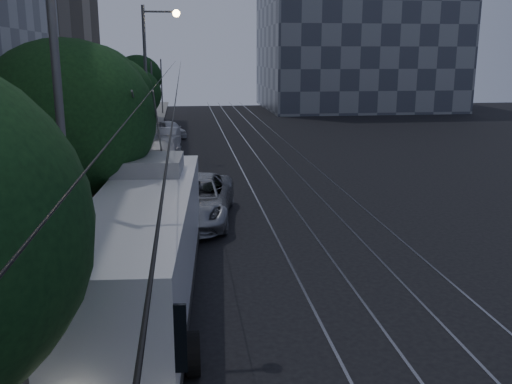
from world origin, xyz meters
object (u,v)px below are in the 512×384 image
Objects in this scene: trolleybus at (145,245)px; car_white_d at (170,129)px; pickup_silver at (193,199)px; streetlamp_near at (76,82)px; car_white_b at (163,151)px; car_white_c at (165,140)px; streetlamp_far at (152,68)px; car_white_a at (173,170)px.

car_white_d is at bearing 93.71° from trolleybus.
car_white_d is (-1.43, 23.99, -0.23)m from pickup_silver.
trolleybus reaches higher than pickup_silver.
trolleybus is 1.20× the size of streetlamp_near.
car_white_b is 22.39m from streetlamp_near.
car_white_b is 1.26× the size of car_white_d.
trolleybus is 2.41× the size of car_white_b.
car_white_b is at bearing -114.28° from car_white_d.
trolleybus reaches higher than car_white_c.
pickup_silver is at bearing -109.99° from car_white_d.
streetlamp_near is 22.70m from streetlamp_far.
car_white_a is 6.36m from car_white_b.
car_white_c is (-0.20, 24.78, -0.84)m from trolleybus.
car_white_b is at bearing -84.27° from car_white_c.
streetlamp_near is at bearing -93.24° from car_white_a.
streetlamp_near is at bearing -99.42° from pickup_silver.
car_white_c is at bearing 94.12° from trolleybus.
car_white_c is 0.51× the size of streetlamp_far.
trolleybus is 20.62m from car_white_b.
streetlamp_far reaches higher than pickup_silver.
trolleybus is at bearing -113.35° from car_white_d.
streetlamp_far reaches higher than car_white_d.
car_white_d is at bearing 87.80° from streetlamp_near.
pickup_silver is 14.88m from streetlamp_far.
streetlamp_near is at bearing -134.80° from trolleybus.
streetlamp_near reaches higher than trolleybus.
car_white_d is 0.40× the size of streetlamp_near.
car_white_c is 0.48× the size of streetlamp_near.
car_white_a is at bearing -80.71° from streetlamp_far.
car_white_c is 5.91m from streetlamp_far.
pickup_silver reaches higher than car_white_c.
pickup_silver is 0.65× the size of streetlamp_near.
car_white_a reaches higher than car_white_d.
streetlamp_far reaches higher than car_white_b.
streetlamp_far is at bearing 106.29° from pickup_silver.
streetlamp_near is (-1.09, -21.74, 5.26)m from car_white_b.
car_white_b is (-0.20, 20.60, -0.91)m from trolleybus.
streetlamp_near is 1.05× the size of streetlamp_far.
pickup_silver is at bearing -81.35° from streetlamp_far.
trolleybus is at bearing -84.84° from car_white_b.
streetlamp_far is (-0.52, 0.95, 4.99)m from car_white_b.
car_white_c is at bearing 96.93° from car_white_a.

